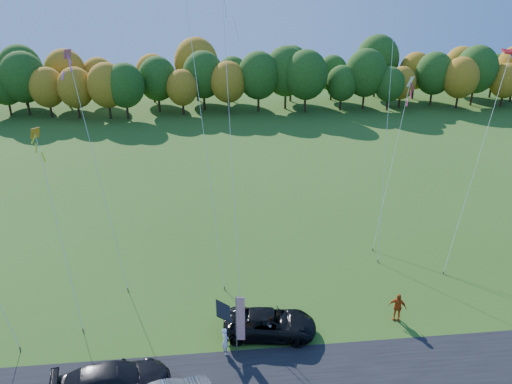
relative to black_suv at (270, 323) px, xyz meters
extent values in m
plane|color=#2C5115|center=(-0.23, -0.27, -0.78)|extent=(160.00, 160.00, 0.00)
imported|color=black|center=(0.00, 0.00, 0.00)|extent=(5.90, 3.36, 1.55)
imported|color=black|center=(-8.71, -3.89, 0.08)|extent=(6.26, 3.45, 1.72)
imported|color=white|center=(-2.77, -1.38, 0.08)|extent=(0.52, 0.69, 1.72)
imported|color=gray|center=(0.02, -0.48, 0.03)|extent=(0.91, 0.98, 1.60)
imported|color=#B84511|center=(8.18, 0.54, 0.17)|extent=(1.19, 0.91, 1.89)
cylinder|color=#999999|center=(-2.12, -1.38, 1.17)|extent=(0.06, 0.06, 3.90)
cube|color=red|center=(-1.88, -1.41, 1.56)|extent=(0.49, 0.09, 2.92)
cube|color=navy|center=(-1.88, -1.38, 2.65)|extent=(0.49, 0.08, 0.76)
cylinder|color=#4C3F33|center=(-2.53, 5.05, -0.68)|extent=(0.08, 0.08, 0.20)
cylinder|color=#4C3F33|center=(9.32, 7.38, -0.68)|extent=(0.08, 0.08, 0.20)
cylinder|color=#4C3F33|center=(-1.66, 1.22, -0.68)|extent=(0.08, 0.08, 0.20)
cylinder|color=#4C3F33|center=(13.57, 5.28, -0.68)|extent=(0.08, 0.08, 0.20)
cube|color=#FF1D1C|center=(19.59, 11.79, 14.09)|extent=(3.10, 1.08, 1.19)
cylinder|color=#4C3F33|center=(-11.40, 1.46, -0.68)|extent=(0.08, 0.08, 0.20)
cube|color=orange|center=(-14.43, 8.36, 9.93)|extent=(1.25, 1.25, 1.48)
cylinder|color=#4C3F33|center=(-14.74, 0.18, -0.68)|extent=(0.08, 0.08, 0.20)
cylinder|color=#4C3F33|center=(9.50, 9.15, -0.68)|extent=(0.08, 0.08, 0.20)
cube|color=white|center=(14.02, 16.32, 11.15)|extent=(1.37, 1.37, 1.63)
cylinder|color=#4C3F33|center=(-9.22, 5.59, -0.68)|extent=(0.08, 0.08, 0.20)
cube|color=#D6475D|center=(-12.39, 11.29, 14.51)|extent=(1.13, 1.13, 1.34)
camera|label=1|loc=(-3.46, -24.28, 19.30)|focal=35.00mm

